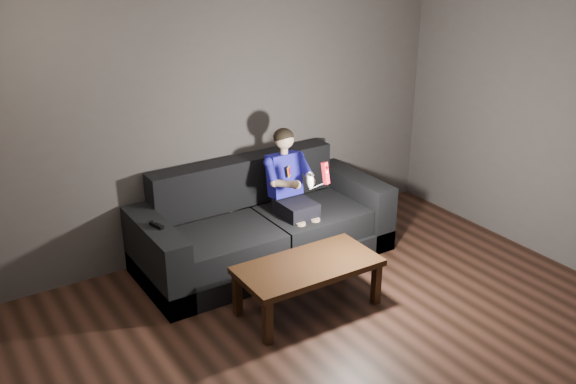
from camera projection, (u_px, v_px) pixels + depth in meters
floor at (385, 372)px, 4.67m from camera, size 5.00×5.00×0.00m
back_wall at (221, 115)px, 6.10m from camera, size 5.00×0.04×2.70m
sofa at (262, 230)px, 6.16m from camera, size 2.42×1.04×0.93m
child at (290, 182)px, 6.07m from camera, size 0.46×0.57×1.13m
wii_remote_red at (326, 173)px, 5.69m from camera, size 0.07×0.08×0.20m
nunchuk_white at (310, 180)px, 5.62m from camera, size 0.09×0.11×0.17m
wii_remote_black at (156, 225)px, 5.41m from camera, size 0.08×0.16×0.03m
coffee_table at (308, 270)px, 5.31m from camera, size 1.20×0.61×0.43m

